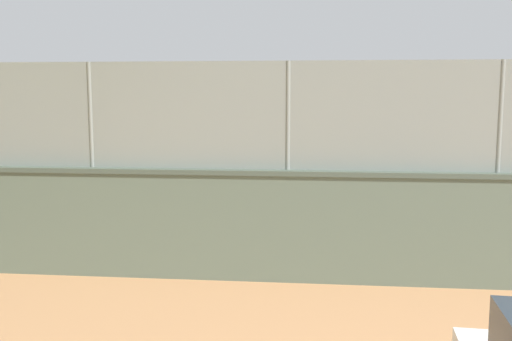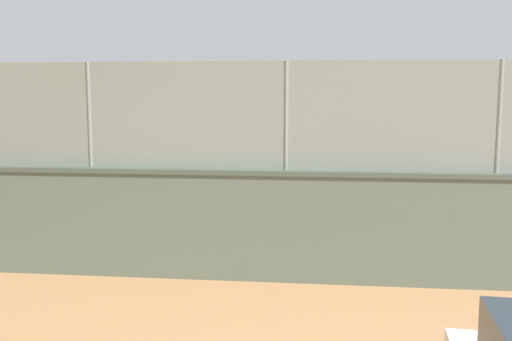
{
  "view_description": "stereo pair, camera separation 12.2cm",
  "coord_description": "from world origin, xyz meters",
  "px_view_note": "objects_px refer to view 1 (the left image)",
  "views": [
    {
      "loc": [
        -0.9,
        18.26,
        2.99
      ],
      "look_at": [
        -0.06,
        6.23,
        1.4
      ],
      "focal_mm": 40.39,
      "sensor_mm": 36.0,
      "label": 1
    },
    {
      "loc": [
        -1.02,
        18.25,
        2.99
      ],
      "look_at": [
        -0.06,
        6.23,
        1.4
      ],
      "focal_mm": 40.39,
      "sensor_mm": 36.0,
      "label": 2
    }
  ],
  "objects_px": {
    "player_foreground_swinging": "(122,190)",
    "player_baseline_waiting": "(345,172)",
    "courtside_bench": "(465,239)",
    "sports_ball": "(72,168)"
  },
  "relations": [
    {
      "from": "player_foreground_swinging",
      "to": "courtside_bench",
      "type": "xyz_separation_m",
      "value": [
        -6.57,
        1.44,
        -0.55
      ]
    },
    {
      "from": "player_foreground_swinging",
      "to": "player_baseline_waiting",
      "type": "bearing_deg",
      "value": -140.27
    },
    {
      "from": "courtside_bench",
      "to": "sports_ball",
      "type": "bearing_deg",
      "value": -5.48
    },
    {
      "from": "player_baseline_waiting",
      "to": "courtside_bench",
      "type": "relative_size",
      "value": 0.94
    },
    {
      "from": "player_foreground_swinging",
      "to": "player_baseline_waiting",
      "type": "xyz_separation_m",
      "value": [
        -4.91,
        -4.08,
        -0.13
      ]
    },
    {
      "from": "sports_ball",
      "to": "courtside_bench",
      "type": "relative_size",
      "value": 0.07
    },
    {
      "from": "sports_ball",
      "to": "player_baseline_waiting",
      "type": "bearing_deg",
      "value": -139.62
    },
    {
      "from": "player_baseline_waiting",
      "to": "courtside_bench",
      "type": "distance_m",
      "value": 5.79
    },
    {
      "from": "player_foreground_swinging",
      "to": "sports_ball",
      "type": "bearing_deg",
      "value": 44.29
    },
    {
      "from": "player_foreground_swinging",
      "to": "player_baseline_waiting",
      "type": "height_order",
      "value": "player_foreground_swinging"
    }
  ]
}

